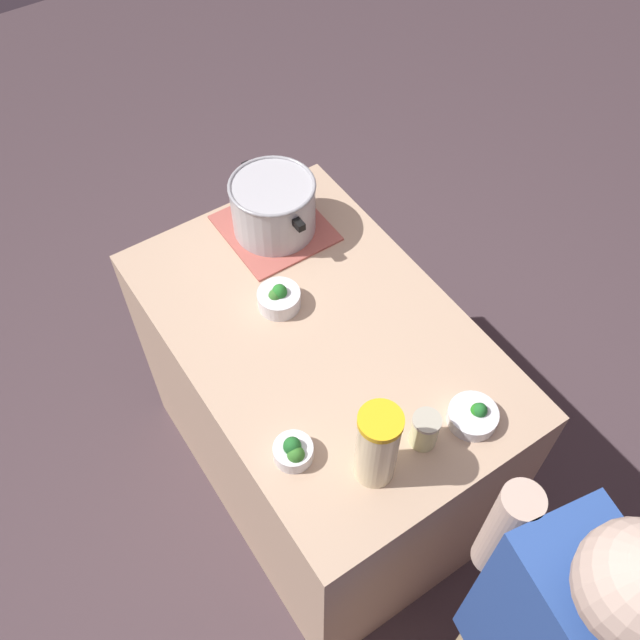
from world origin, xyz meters
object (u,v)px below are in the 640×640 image
Objects in this scene: lemonade_pitcher at (377,446)px; mason_jar at (425,430)px; broccoli_bowl_center at (293,451)px; broccoli_bowl_back at (279,298)px; cooking_pot at (273,206)px; broccoli_bowl_front at (473,415)px.

mason_jar is (0.00, 0.15, -0.08)m from lemonade_pitcher.
broccoli_bowl_back is (-0.44, 0.23, 0.00)m from broccoli_bowl_center.
cooking_pot is at bearing 164.88° from lemonade_pitcher.
broccoli_bowl_front is (0.03, 0.30, -0.11)m from lemonade_pitcher.
broccoli_bowl_back reaches higher than broccoli_bowl_front.
cooking_pot is 0.89m from broccoli_bowl_front.
mason_jar is 0.59m from broccoli_bowl_back.
broccoli_bowl_front is at bearing 19.92° from broccoli_bowl_back.
broccoli_bowl_front is (0.03, 0.15, -0.03)m from mason_jar.
mason_jar reaches higher than broccoli_bowl_center.
cooking_pot reaches higher than broccoli_bowl_back.
broccoli_bowl_center is (0.71, -0.38, -0.07)m from cooking_pot.
mason_jar is at bearing 64.15° from broccoli_bowl_center.
cooking_pot is 2.56× the size of broccoli_bowl_front.
broccoli_bowl_back is at bearing -29.03° from cooking_pot.
cooking_pot is at bearing 150.97° from broccoli_bowl_back.
broccoli_bowl_front is 0.65m from broccoli_bowl_back.
broccoli_bowl_back is (-0.58, -0.07, -0.02)m from mason_jar.
cooking_pot is at bearing -175.50° from broccoli_bowl_front.
lemonade_pitcher is 2.08× the size of broccoli_bowl_back.
cooking_pot is at bearing 174.83° from mason_jar.
broccoli_bowl_center is at bearing -115.85° from mason_jar.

